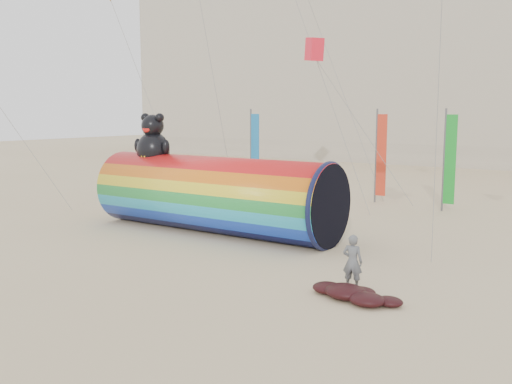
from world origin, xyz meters
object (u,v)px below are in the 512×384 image
Objects in this scene: windsock_assembly at (214,193)px; kite_handler at (353,262)px; hotel_building at (391,62)px; fabric_bundle at (353,294)px.

kite_handler is (8.15, -3.96, -0.88)m from windsock_assembly.
kite_handler is (16.40, -45.29, -9.52)m from hotel_building.
windsock_assembly is at bearing -34.24° from kite_handler.
kite_handler is at bearing -70.10° from hotel_building.
windsock_assembly is 9.97m from fabric_bundle.
hotel_building is at bearing 101.29° from windsock_assembly.
fabric_bundle is at bearing -29.47° from windsock_assembly.
windsock_assembly is 4.18× the size of fabric_bundle.
windsock_assembly reaches higher than kite_handler.
fabric_bundle is at bearing 107.69° from kite_handler.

